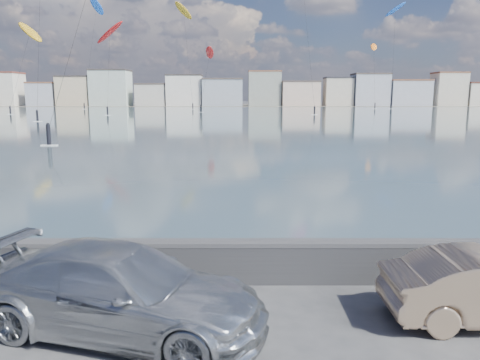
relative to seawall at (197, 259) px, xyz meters
name	(u,v)px	position (x,y,z in m)	size (l,w,h in m)	color
ground	(183,343)	(0.00, -2.70, -0.58)	(700.00, 700.00, 0.00)	#333335
bay_water	(235,116)	(0.00, 88.80, -0.58)	(500.00, 177.00, 0.00)	#364C51
far_shore_strip	(238,105)	(0.00, 197.30, -0.57)	(500.00, 60.00, 0.00)	#4C473D
seawall	(197,259)	(0.00, 0.00, 0.00)	(400.00, 0.36, 1.08)	#28282B
far_buildings	(241,91)	(1.31, 183.30, 5.44)	(240.79, 13.26, 14.60)	beige
car_silver	(120,290)	(-1.19, -2.27, 0.21)	(2.22, 5.47, 1.59)	#B6BABE
kitesurfer_0	(97,7)	(-46.96, 153.81, 32.79)	(3.94, 19.97, 36.72)	blue
kitesurfer_1	(30,32)	(-49.68, 106.82, 18.65)	(9.65, 13.94, 22.57)	#BF8C19
kitesurfer_5	(210,54)	(-7.28, 120.95, 14.93)	(4.09, 13.81, 17.81)	red
kitesurfer_6	(184,12)	(-17.52, 150.47, 30.69)	(7.76, 17.15, 34.74)	#BF8C19
kitesurfer_8	(395,12)	(52.50, 151.64, 31.05)	(7.32, 11.87, 35.16)	blue
kitesurfer_12	(374,48)	(45.18, 148.98, 19.06)	(4.16, 11.25, 22.15)	orange
kitesurfer_13	(110,33)	(-30.81, 108.29, 18.68)	(8.75, 19.33, 22.53)	red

